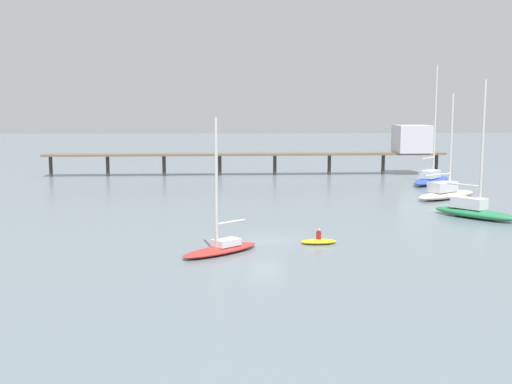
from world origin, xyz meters
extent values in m
plane|color=slate|center=(0.00, 0.00, 0.00)|extent=(400.00, 400.00, 0.00)
cube|color=brown|center=(0.00, 45.97, 3.07)|extent=(58.41, 4.25, 0.30)
cylinder|color=#38332D|center=(-28.17, 45.32, 1.46)|extent=(0.50, 0.50, 2.92)
cylinder|color=#38332D|center=(-20.12, 45.50, 1.46)|extent=(0.50, 0.50, 2.92)
cylinder|color=#38332D|center=(-12.07, 45.69, 1.46)|extent=(0.50, 0.50, 2.92)
cylinder|color=#38332D|center=(-4.02, 45.87, 1.46)|extent=(0.50, 0.50, 2.92)
cylinder|color=#38332D|center=(4.02, 46.06, 1.46)|extent=(0.50, 0.50, 2.92)
cylinder|color=#38332D|center=(12.07, 46.25, 1.46)|extent=(0.50, 0.50, 2.92)
cylinder|color=#38332D|center=(20.12, 46.43, 1.46)|extent=(0.50, 0.50, 2.92)
cylinder|color=#38332D|center=(28.17, 46.62, 1.46)|extent=(0.50, 0.50, 2.92)
cube|color=silver|center=(24.33, 46.53, 5.23)|extent=(4.95, 4.95, 4.02)
ellipsoid|color=#2D4CB7|center=(23.46, 34.12, 0.44)|extent=(8.05, 9.06, 0.88)
cube|color=silver|center=(22.98, 33.52, 1.37)|extent=(3.41, 3.62, 0.97)
cylinder|color=silver|center=(23.77, 34.49, 8.02)|extent=(0.24, 0.24, 14.27)
cylinder|color=silver|center=(22.56, 33.02, 3.45)|extent=(2.55, 3.06, 0.19)
ellipsoid|color=red|center=(-3.26, -4.00, 0.24)|extent=(5.90, 5.46, 0.47)
cube|color=silver|center=(-2.88, -3.67, 0.70)|extent=(2.14, 2.09, 0.46)
cylinder|color=silver|center=(-3.50, -4.21, 4.81)|extent=(0.20, 0.20, 8.68)
cylinder|color=silver|center=(-2.54, -3.37, 2.03)|extent=(2.02, 1.79, 0.16)
ellipsoid|color=beige|center=(20.89, 20.99, 0.41)|extent=(8.74, 7.04, 0.83)
cube|color=silver|center=(20.30, 20.59, 1.35)|extent=(3.62, 3.22, 1.05)
cylinder|color=silver|center=(21.25, 21.24, 6.08)|extent=(0.23, 0.23, 10.50)
cylinder|color=silver|center=(19.54, 20.07, 2.72)|extent=(3.54, 2.50, 0.18)
ellipsoid|color=#287F4C|center=(19.31, 8.91, 0.41)|extent=(6.67, 7.67, 0.83)
cube|color=silver|center=(18.91, 9.42, 1.31)|extent=(3.00, 3.24, 0.97)
cylinder|color=silver|center=(19.56, 8.59, 6.51)|extent=(0.22, 0.22, 11.38)
cylinder|color=silver|center=(18.53, 9.90, 2.87)|extent=(2.18, 2.71, 0.17)
ellipsoid|color=yellow|center=(3.81, -1.25, 0.17)|extent=(2.66, 1.32, 0.35)
cylinder|color=maroon|center=(3.81, -1.25, 0.62)|extent=(0.38, 0.38, 0.55)
sphere|color=tan|center=(3.81, -1.25, 1.02)|extent=(0.24, 0.24, 0.24)
camera|label=1|loc=(-2.62, -45.88, 9.77)|focal=44.37mm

